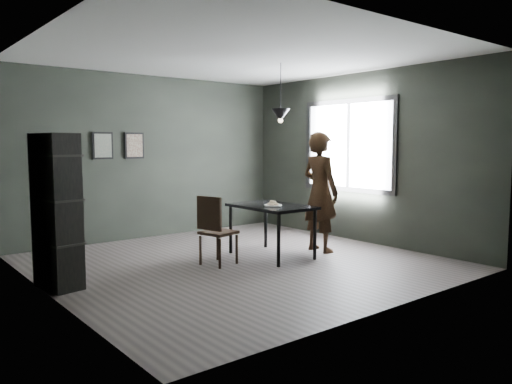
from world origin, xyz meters
TOP-DOWN VIEW (x-y plane):
  - ground at (0.00, 0.00)m, footprint 5.00×5.00m
  - back_wall at (0.00, 2.50)m, footprint 5.00×0.10m
  - ceiling at (0.00, 0.00)m, footprint 5.00×5.00m
  - window_assembly at (2.47, 0.20)m, footprint 0.04×1.96m
  - cafe_table at (0.60, 0.00)m, footprint 0.80×1.20m
  - white_plate at (0.52, -0.12)m, footprint 0.23×0.23m
  - donut_pile at (0.52, -0.12)m, footprint 0.18×0.18m
  - woman at (1.41, -0.18)m, footprint 0.44×0.66m
  - wood_chair at (-0.36, 0.06)m, footprint 0.49×0.49m
  - shelf_unit at (-2.32, 0.29)m, footprint 0.42×0.63m
  - pendant_lamp at (0.85, 0.10)m, footprint 0.28×0.28m
  - framed_print_left at (-0.90, 2.47)m, footprint 0.34×0.04m
  - framed_print_right at (-0.35, 2.47)m, footprint 0.34×0.04m

SIDE VIEW (x-z plane):
  - ground at x=0.00m, z-range 0.00..0.00m
  - wood_chair at x=-0.36m, z-range 0.06..1.00m
  - cafe_table at x=0.60m, z-range 0.30..1.05m
  - white_plate at x=0.52m, z-range 0.75..0.76m
  - donut_pile at x=0.52m, z-range 0.75..0.82m
  - shelf_unit at x=-2.32m, z-range 0.00..1.74m
  - woman at x=1.41m, z-range 0.00..1.81m
  - back_wall at x=0.00m, z-range 0.00..2.80m
  - window_assembly at x=2.47m, z-range 0.82..2.38m
  - framed_print_left at x=-0.90m, z-range 1.38..1.82m
  - framed_print_right at x=-0.35m, z-range 1.38..1.82m
  - pendant_lamp at x=0.85m, z-range 1.62..2.48m
  - ceiling at x=0.00m, z-range 2.79..2.81m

